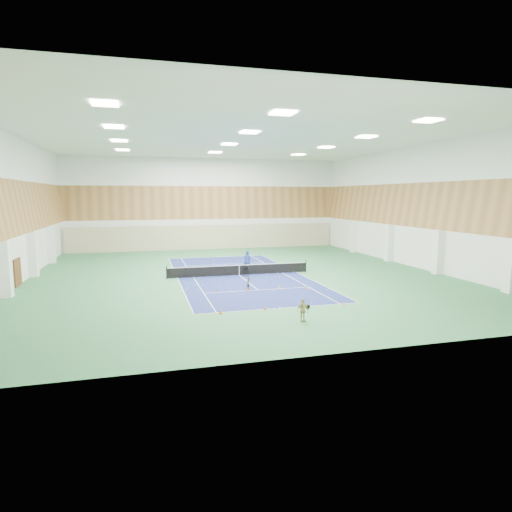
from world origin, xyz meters
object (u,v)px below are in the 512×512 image
(child_court, at_px, (249,283))
(ball_cart, at_px, (246,272))
(coach, at_px, (247,261))
(child_apron, at_px, (303,310))
(tennis_net, at_px, (239,269))

(child_court, distance_m, ball_cart, 5.58)
(ball_cart, bearing_deg, child_court, -80.35)
(coach, height_order, ball_cart, coach)
(child_court, distance_m, child_apron, 8.91)
(tennis_net, relative_size, coach, 6.53)
(child_court, relative_size, ball_cart, 1.25)
(child_court, xyz_separation_m, child_apron, (0.93, -8.86, 0.17))
(child_court, bearing_deg, ball_cart, 55.32)
(child_apron, height_order, ball_cart, child_apron)
(child_apron, bearing_deg, ball_cart, 75.02)
(coach, xyz_separation_m, child_court, (-1.84, -8.04, -0.48))
(tennis_net, height_order, coach, coach)
(ball_cart, bearing_deg, child_apron, -69.59)
(tennis_net, height_order, child_court, tennis_net)
(coach, relative_size, child_apron, 1.46)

